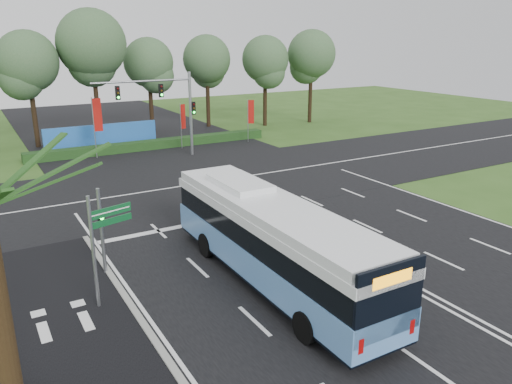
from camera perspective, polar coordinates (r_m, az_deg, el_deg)
ground at (r=25.41m, az=7.08°, el=-5.36°), size 120.00×120.00×0.00m
road_main at (r=25.40m, az=7.08°, el=-5.31°), size 20.00×120.00×0.04m
road_cross at (r=35.12m, az=-4.80°, el=1.21°), size 120.00×14.00×0.05m
bike_path at (r=18.40m, az=-20.36°, el=-15.74°), size 5.00×18.00×0.06m
kerb_strip at (r=18.79m, az=-12.98°, el=-14.18°), size 0.25×18.00×0.12m
city_bus at (r=20.20m, az=1.90°, el=-5.55°), size 2.91×13.11×3.76m
pedestrian_signal at (r=21.85m, az=-17.22°, el=-3.99°), size 0.34×0.43×3.82m
street_sign at (r=19.14m, az=-17.28°, el=-4.94°), size 1.67×0.52×4.41m
utility_cabinet at (r=16.34m, az=-26.76°, el=-19.02°), size 0.82×0.76×1.11m
banner_flag_left at (r=43.40m, az=-17.76°, el=7.96°), size 0.75×0.09×5.07m
banner_flag_mid at (r=45.58m, az=-8.40°, el=8.24°), size 0.57×0.26×4.09m
banner_flag_right at (r=47.80m, az=-0.66°, el=8.88°), size 0.57×0.29×4.14m
traffic_light_gantry at (r=41.97m, az=-9.82°, el=10.13°), size 8.41×0.28×7.00m
hedge at (r=46.32m, az=-11.56°, el=5.34°), size 22.00×1.20×0.80m
blue_hoarding at (r=47.48m, az=-17.19°, el=6.07°), size 10.00×0.30×2.20m
eucalyptus_row at (r=51.59m, az=-14.59°, el=14.63°), size 47.61×8.65×12.31m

